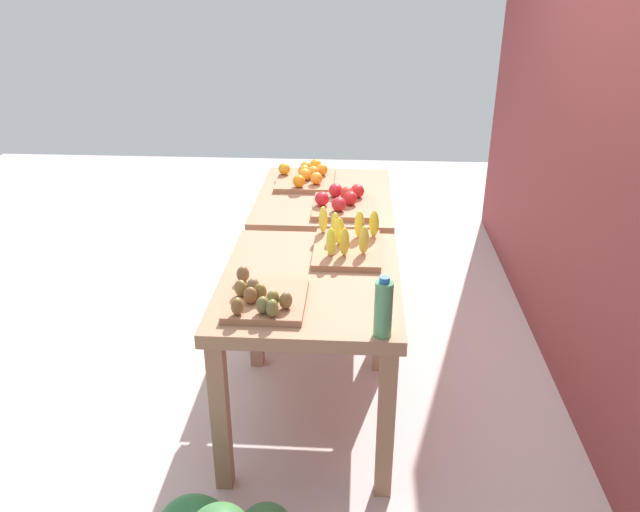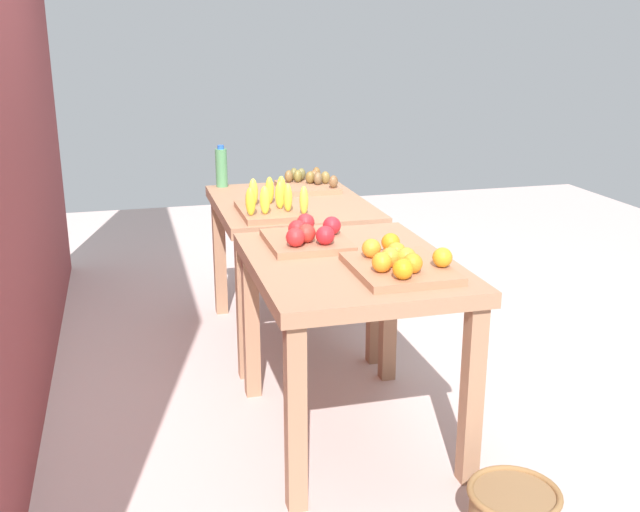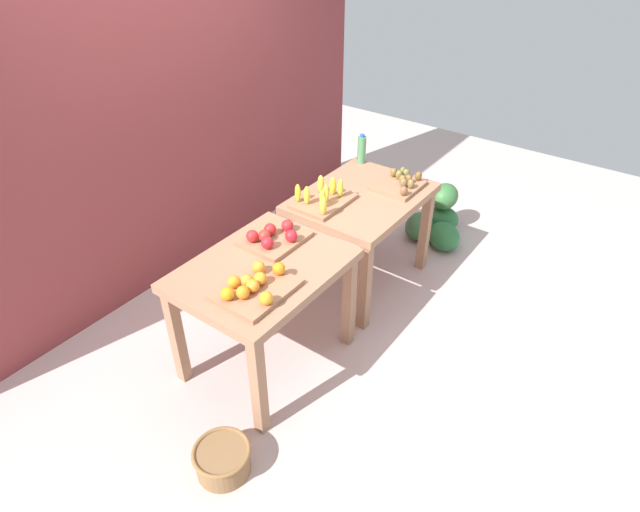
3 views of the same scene
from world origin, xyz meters
The scene contains 10 objects.
ground_plane centered at (0.00, 0.00, 0.00)m, with size 8.00×8.00×0.00m, color #C5ABA7.
display_table_left centered at (-0.56, 0.00, 0.67)m, with size 1.04×0.80×0.79m.
display_table_right centered at (0.56, 0.00, 0.67)m, with size 1.04×0.80×0.79m.
orange_bin centered at (-0.77, -0.13, 0.83)m, with size 0.45×0.38×0.11m.
apple_bin centered at (-0.32, 0.12, 0.83)m, with size 0.40×0.34×0.11m.
banana_crate centered at (0.27, 0.15, 0.83)m, with size 0.44×0.32×0.17m.
kiwi_bin centered at (0.83, -0.17, 0.82)m, with size 0.37×0.32×0.10m.
water_bottle centered at (1.03, 0.31, 0.90)m, with size 0.07×0.07×0.25m.
watermelon_pile centered at (1.52, -0.23, 0.17)m, with size 0.62×0.59×0.48m.
wicker_basket centered at (-1.35, -0.35, 0.09)m, with size 0.32×0.32×0.17m.
Camera 2 is at (-3.31, 0.86, 1.68)m, focal length 41.81 mm.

